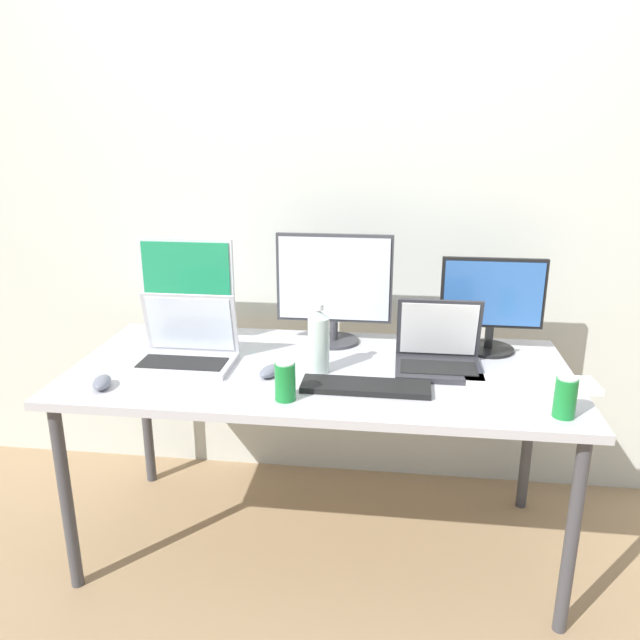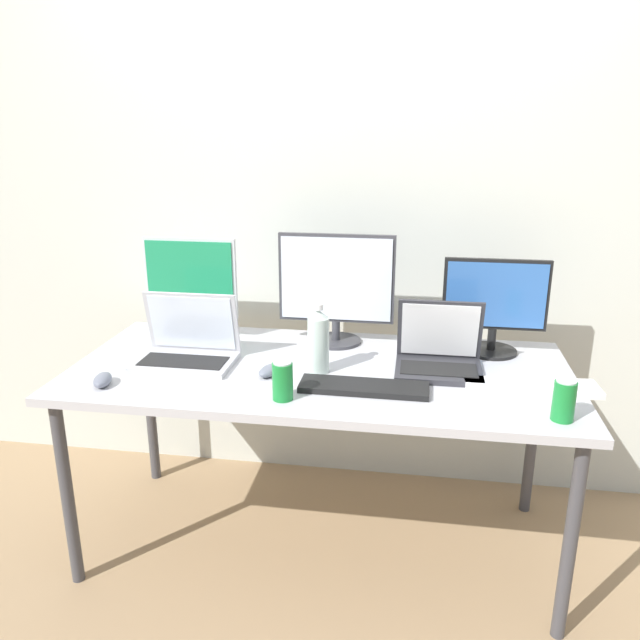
{
  "view_description": "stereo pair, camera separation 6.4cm",
  "coord_description": "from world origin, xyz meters",
  "px_view_note": "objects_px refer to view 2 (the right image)",
  "views": [
    {
      "loc": [
        0.26,
        -2.07,
        1.58
      ],
      "look_at": [
        0.0,
        0.0,
        0.92
      ],
      "focal_mm": 35.0,
      "sensor_mm": 36.0,
      "label": 1
    },
    {
      "loc": [
        0.33,
        -2.06,
        1.58
      ],
      "look_at": [
        0.0,
        0.0,
        0.92
      ],
      "focal_mm": 35.0,
      "sensor_mm": 36.0,
      "label": 2
    }
  ],
  "objects_px": {
    "monitor_right": "(495,304)",
    "water_bottle": "(320,341)",
    "work_desk": "(320,382)",
    "laptop_secondary": "(439,354)",
    "mouse_by_keyboard": "(103,380)",
    "laptop_silver": "(188,347)",
    "keyboard_main": "(532,387)",
    "keyboard_aux": "(364,387)",
    "soda_can_by_laptop": "(564,400)",
    "mouse_by_laptop": "(270,370)",
    "monitor_left": "(191,287)",
    "monitor_center": "(336,286)",
    "soda_can_near_keyboard": "(283,381)"
  },
  "relations": [
    {
      "from": "monitor_right",
      "to": "water_bottle",
      "type": "xyz_separation_m",
      "value": [
        -0.62,
        -0.29,
        -0.08
      ]
    },
    {
      "from": "laptop_silver",
      "to": "laptop_secondary",
      "type": "bearing_deg",
      "value": 3.97
    },
    {
      "from": "laptop_silver",
      "to": "water_bottle",
      "type": "distance_m",
      "value": 0.5
    },
    {
      "from": "laptop_secondary",
      "to": "water_bottle",
      "type": "distance_m",
      "value": 0.43
    },
    {
      "from": "mouse_by_keyboard",
      "to": "mouse_by_laptop",
      "type": "bearing_deg",
      "value": 4.59
    },
    {
      "from": "keyboard_aux",
      "to": "laptop_silver",
      "type": "bearing_deg",
      "value": 167.15
    },
    {
      "from": "laptop_secondary",
      "to": "mouse_by_keyboard",
      "type": "xyz_separation_m",
      "value": [
        -1.12,
        -0.32,
        -0.04
      ]
    },
    {
      "from": "work_desk",
      "to": "monitor_left",
      "type": "relative_size",
      "value": 4.34
    },
    {
      "from": "monitor_left",
      "to": "keyboard_main",
      "type": "relative_size",
      "value": 0.95
    },
    {
      "from": "laptop_secondary",
      "to": "keyboard_main",
      "type": "bearing_deg",
      "value": -24.16
    },
    {
      "from": "monitor_center",
      "to": "mouse_by_laptop",
      "type": "xyz_separation_m",
      "value": [
        -0.18,
        -0.38,
        -0.21
      ]
    },
    {
      "from": "monitor_center",
      "to": "monitor_right",
      "type": "xyz_separation_m",
      "value": [
        0.6,
        -0.02,
        -0.04
      ]
    },
    {
      "from": "work_desk",
      "to": "laptop_secondary",
      "type": "bearing_deg",
      "value": 6.46
    },
    {
      "from": "keyboard_aux",
      "to": "monitor_center",
      "type": "bearing_deg",
      "value": 109.32
    },
    {
      "from": "work_desk",
      "to": "soda_can_by_laptop",
      "type": "xyz_separation_m",
      "value": [
        0.77,
        -0.3,
        0.12
      ]
    },
    {
      "from": "keyboard_main",
      "to": "mouse_by_laptop",
      "type": "xyz_separation_m",
      "value": [
        -0.88,
        -0.01,
        0.01
      ]
    },
    {
      "from": "work_desk",
      "to": "monitor_left",
      "type": "bearing_deg",
      "value": 155.88
    },
    {
      "from": "laptop_silver",
      "to": "keyboard_aux",
      "type": "relative_size",
      "value": 0.82
    },
    {
      "from": "mouse_by_laptop",
      "to": "water_bottle",
      "type": "distance_m",
      "value": 0.2
    },
    {
      "from": "mouse_by_keyboard",
      "to": "water_bottle",
      "type": "bearing_deg",
      "value": 5.2
    },
    {
      "from": "monitor_right",
      "to": "keyboard_main",
      "type": "height_order",
      "value": "monitor_right"
    },
    {
      "from": "water_bottle",
      "to": "soda_can_by_laptop",
      "type": "xyz_separation_m",
      "value": [
        0.77,
        -0.26,
        -0.05
      ]
    },
    {
      "from": "mouse_by_laptop",
      "to": "work_desk",
      "type": "bearing_deg",
      "value": 51.45
    },
    {
      "from": "keyboard_aux",
      "to": "monitor_left",
      "type": "bearing_deg",
      "value": 150.56
    },
    {
      "from": "water_bottle",
      "to": "soda_can_by_laptop",
      "type": "relative_size",
      "value": 1.98
    },
    {
      "from": "monitor_left",
      "to": "water_bottle",
      "type": "bearing_deg",
      "value": -26.96
    },
    {
      "from": "keyboard_main",
      "to": "soda_can_near_keyboard",
      "type": "xyz_separation_m",
      "value": [
        -0.8,
        -0.2,
        0.05
      ]
    },
    {
      "from": "work_desk",
      "to": "keyboard_main",
      "type": "height_order",
      "value": "keyboard_main"
    },
    {
      "from": "mouse_by_laptop",
      "to": "water_bottle",
      "type": "relative_size",
      "value": 0.44
    },
    {
      "from": "laptop_secondary",
      "to": "keyboard_aux",
      "type": "relative_size",
      "value": 0.71
    },
    {
      "from": "monitor_right",
      "to": "keyboard_main",
      "type": "relative_size",
      "value": 0.9
    },
    {
      "from": "work_desk",
      "to": "laptop_silver",
      "type": "relative_size",
      "value": 5.09
    },
    {
      "from": "soda_can_by_laptop",
      "to": "monitor_left",
      "type": "bearing_deg",
      "value": 157.65
    },
    {
      "from": "laptop_secondary",
      "to": "mouse_by_laptop",
      "type": "relative_size",
      "value": 2.75
    },
    {
      "from": "work_desk",
      "to": "monitor_left",
      "type": "distance_m",
      "value": 0.68
    },
    {
      "from": "mouse_by_laptop",
      "to": "water_bottle",
      "type": "xyz_separation_m",
      "value": [
        0.17,
        0.06,
        0.1
      ]
    },
    {
      "from": "mouse_by_keyboard",
      "to": "soda_can_by_laptop",
      "type": "height_order",
      "value": "soda_can_by_laptop"
    },
    {
      "from": "monitor_left",
      "to": "water_bottle",
      "type": "distance_m",
      "value": 0.65
    },
    {
      "from": "keyboard_main",
      "to": "keyboard_aux",
      "type": "xyz_separation_m",
      "value": [
        -0.55,
        -0.09,
        0.0
      ]
    },
    {
      "from": "laptop_silver",
      "to": "mouse_by_laptop",
      "type": "bearing_deg",
      "value": -14.28
    },
    {
      "from": "monitor_left",
      "to": "mouse_by_laptop",
      "type": "bearing_deg",
      "value": -41.08
    },
    {
      "from": "monitor_center",
      "to": "water_bottle",
      "type": "distance_m",
      "value": 0.34
    },
    {
      "from": "work_desk",
      "to": "laptop_secondary",
      "type": "height_order",
      "value": "laptop_secondary"
    },
    {
      "from": "monitor_left",
      "to": "keyboard_main",
      "type": "xyz_separation_m",
      "value": [
        1.29,
        -0.34,
        -0.2
      ]
    },
    {
      "from": "monitor_right",
      "to": "keyboard_aux",
      "type": "relative_size",
      "value": 0.91
    },
    {
      "from": "monitor_right",
      "to": "mouse_by_keyboard",
      "type": "relative_size",
      "value": 3.66
    },
    {
      "from": "laptop_silver",
      "to": "soda_can_by_laptop",
      "type": "height_order",
      "value": "laptop_silver"
    },
    {
      "from": "keyboard_main",
      "to": "mouse_by_laptop",
      "type": "relative_size",
      "value": 3.94
    },
    {
      "from": "water_bottle",
      "to": "soda_can_by_laptop",
      "type": "bearing_deg",
      "value": -18.72
    },
    {
      "from": "keyboard_aux",
      "to": "water_bottle",
      "type": "bearing_deg",
      "value": 141.74
    }
  ]
}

